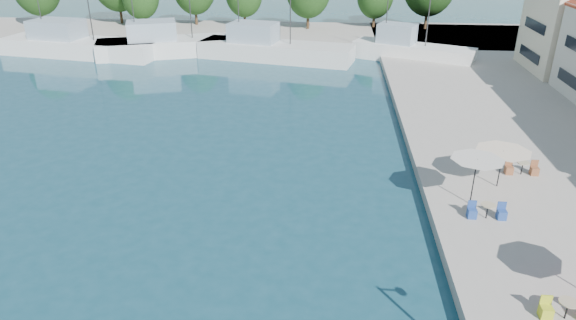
# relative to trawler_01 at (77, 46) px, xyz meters

# --- Properties ---
(quay_far) EXTENTS (90.00, 16.00, 0.60)m
(quay_far) POSITION_rel_trawler_01_xyz_m (19.58, 11.59, -0.77)
(quay_far) COLOR #AEA69E
(quay_far) RESTS_ON ground
(trawler_01) EXTENTS (18.49, 7.63, 10.20)m
(trawler_01) POSITION_rel_trawler_01_xyz_m (0.00, 0.00, 0.00)
(trawler_01) COLOR white
(trawler_01) RESTS_ON ground
(trawler_02) EXTENTS (17.83, 9.88, 10.20)m
(trawler_02) POSITION_rel_trawler_01_xyz_m (10.63, 1.14, 0.00)
(trawler_02) COLOR silver
(trawler_02) RESTS_ON ground
(trawler_03) EXTENTS (17.19, 7.84, 10.20)m
(trawler_03) POSITION_rel_trawler_01_xyz_m (21.88, 0.00, 0.00)
(trawler_03) COLOR silver
(trawler_03) RESTS_ON ground
(trawler_04) EXTENTS (12.91, 8.16, 10.20)m
(trawler_04) POSITION_rel_trawler_01_xyz_m (36.66, 0.49, 0.00)
(trawler_04) COLOR white
(trawler_04) RESTS_ON ground
(umbrella_white) EXTENTS (2.62, 2.62, 2.49)m
(umbrella_white) POSITION_rel_trawler_01_xyz_m (35.69, -31.51, 1.77)
(umbrella_white) COLOR black
(umbrella_white) RESTS_ON quay_right
(umbrella_cream) EXTENTS (2.91, 2.91, 2.10)m
(umbrella_cream) POSITION_rel_trawler_01_xyz_m (37.60, -29.43, 1.38)
(umbrella_cream) COLOR black
(umbrella_cream) RESTS_ON quay_right
(cafe_table_01) EXTENTS (1.82, 0.70, 0.76)m
(cafe_table_01) POSITION_rel_trawler_01_xyz_m (37.16, -39.74, -0.18)
(cafe_table_01) COLOR black
(cafe_table_01) RESTS_ON quay_right
(cafe_table_02) EXTENTS (1.82, 0.70, 0.76)m
(cafe_table_02) POSITION_rel_trawler_01_xyz_m (36.14, -32.89, -0.18)
(cafe_table_02) COLOR black
(cafe_table_02) RESTS_ON quay_right
(cafe_table_03) EXTENTS (1.82, 0.70, 0.76)m
(cafe_table_03) POSITION_rel_trawler_01_xyz_m (39.37, -27.84, -0.18)
(cafe_table_03) COLOR black
(cafe_table_03) RESTS_ON quay_right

